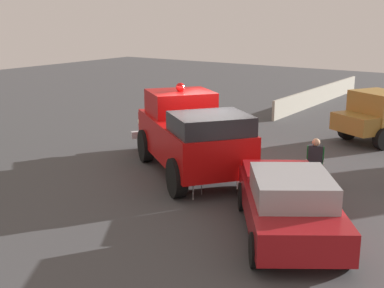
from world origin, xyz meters
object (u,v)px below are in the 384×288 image
(vintage_fire_truck, at_px, (190,133))
(lawn_chair_near_truck, at_px, (315,162))
(lawn_chair_by_car, at_px, (186,173))
(spectator_seated, at_px, (315,160))
(classic_hot_rod, at_px, (288,202))

(vintage_fire_truck, xyz_separation_m, lawn_chair_near_truck, (1.21, -3.48, -0.61))
(lawn_chair_by_car, xyz_separation_m, spectator_seated, (2.82, -2.41, 0.11))
(vintage_fire_truck, distance_m, classic_hot_rod, 5.05)
(vintage_fire_truck, relative_size, lawn_chair_near_truck, 5.94)
(vintage_fire_truck, height_order, classic_hot_rod, vintage_fire_truck)
(vintage_fire_truck, height_order, spectator_seated, vintage_fire_truck)
(vintage_fire_truck, relative_size, spectator_seated, 4.70)
(classic_hot_rod, relative_size, lawn_chair_by_car, 4.56)
(classic_hot_rod, height_order, lawn_chair_by_car, classic_hot_rod)
(vintage_fire_truck, xyz_separation_m, classic_hot_rod, (-2.51, -4.36, -0.45))
(lawn_chair_near_truck, bearing_deg, vintage_fire_truck, 109.20)
(lawn_chair_near_truck, relative_size, spectator_seated, 0.79)
(lawn_chair_near_truck, relative_size, lawn_chair_by_car, 1.00)
(lawn_chair_near_truck, bearing_deg, lawn_chair_by_car, 141.26)
(lawn_chair_by_car, height_order, spectator_seated, spectator_seated)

